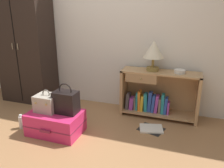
{
  "coord_description": "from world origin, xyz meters",
  "views": [
    {
      "loc": [
        1.23,
        -1.77,
        1.48
      ],
      "look_at": [
        0.32,
        0.86,
        0.55
      ],
      "focal_mm": 36.13,
      "sensor_mm": 36.0,
      "label": 1
    }
  ],
  "objects_px": {
    "bookshelf": "(156,95)",
    "train_case": "(47,103)",
    "bowl": "(180,71)",
    "suitcase_large": "(56,122)",
    "table_lamp": "(154,51)",
    "bottle": "(21,122)",
    "open_book_on_floor": "(151,129)",
    "handbag": "(66,102)",
    "wardrobe": "(25,44)"
  },
  "relations": [
    {
      "from": "bowl",
      "to": "open_book_on_floor",
      "type": "distance_m",
      "value": 0.85
    },
    {
      "from": "table_lamp",
      "to": "open_book_on_floor",
      "type": "distance_m",
      "value": 1.03
    },
    {
      "from": "bookshelf",
      "to": "suitcase_large",
      "type": "xyz_separation_m",
      "value": [
        -1.09,
        -0.9,
        -0.18
      ]
    },
    {
      "from": "wardrobe",
      "to": "bookshelf",
      "type": "distance_m",
      "value": 2.2
    },
    {
      "from": "handbag",
      "to": "wardrobe",
      "type": "bearing_deg",
      "value": 145.77
    },
    {
      "from": "bookshelf",
      "to": "suitcase_large",
      "type": "bearing_deg",
      "value": -140.58
    },
    {
      "from": "handbag",
      "to": "train_case",
      "type": "bearing_deg",
      "value": -172.03
    },
    {
      "from": "suitcase_large",
      "to": "bottle",
      "type": "bearing_deg",
      "value": -173.59
    },
    {
      "from": "open_book_on_floor",
      "to": "bowl",
      "type": "bearing_deg",
      "value": 57.15
    },
    {
      "from": "bookshelf",
      "to": "suitcase_large",
      "type": "relative_size",
      "value": 1.65
    },
    {
      "from": "wardrobe",
      "to": "table_lamp",
      "type": "bearing_deg",
      "value": 1.77
    },
    {
      "from": "wardrobe",
      "to": "train_case",
      "type": "relative_size",
      "value": 6.77
    },
    {
      "from": "bottle",
      "to": "open_book_on_floor",
      "type": "height_order",
      "value": "bottle"
    },
    {
      "from": "bookshelf",
      "to": "open_book_on_floor",
      "type": "bearing_deg",
      "value": -86.95
    },
    {
      "from": "handbag",
      "to": "bottle",
      "type": "height_order",
      "value": "handbag"
    },
    {
      "from": "bowl",
      "to": "suitcase_large",
      "type": "bearing_deg",
      "value": -147.46
    },
    {
      "from": "bookshelf",
      "to": "train_case",
      "type": "xyz_separation_m",
      "value": [
        -1.21,
        -0.88,
        0.07
      ]
    },
    {
      "from": "open_book_on_floor",
      "to": "table_lamp",
      "type": "bearing_deg",
      "value": 102.15
    },
    {
      "from": "table_lamp",
      "to": "suitcase_large",
      "type": "xyz_separation_m",
      "value": [
        -1.02,
        -0.9,
        -0.8
      ]
    },
    {
      "from": "bottle",
      "to": "table_lamp",
      "type": "bearing_deg",
      "value": 32.22
    },
    {
      "from": "wardrobe",
      "to": "bowl",
      "type": "relative_size",
      "value": 12.73
    },
    {
      "from": "wardrobe",
      "to": "bookshelf",
      "type": "relative_size",
      "value": 1.75
    },
    {
      "from": "train_case",
      "to": "handbag",
      "type": "relative_size",
      "value": 0.74
    },
    {
      "from": "bookshelf",
      "to": "bowl",
      "type": "distance_m",
      "value": 0.48
    },
    {
      "from": "table_lamp",
      "to": "train_case",
      "type": "distance_m",
      "value": 1.54
    },
    {
      "from": "bookshelf",
      "to": "open_book_on_floor",
      "type": "xyz_separation_m",
      "value": [
        0.02,
        -0.43,
        -0.31
      ]
    },
    {
      "from": "train_case",
      "to": "open_book_on_floor",
      "type": "distance_m",
      "value": 1.36
    },
    {
      "from": "wardrobe",
      "to": "handbag",
      "type": "xyz_separation_m",
      "value": [
        1.15,
        -0.78,
        -0.53
      ]
    },
    {
      "from": "table_lamp",
      "to": "suitcase_large",
      "type": "bearing_deg",
      "value": -138.8
    },
    {
      "from": "open_book_on_floor",
      "to": "bottle",
      "type": "bearing_deg",
      "value": -161.99
    },
    {
      "from": "wardrobe",
      "to": "bottle",
      "type": "bearing_deg",
      "value": -59.1
    },
    {
      "from": "bowl",
      "to": "train_case",
      "type": "relative_size",
      "value": 0.53
    },
    {
      "from": "suitcase_large",
      "to": "wardrobe",
      "type": "bearing_deg",
      "value": 140.64
    },
    {
      "from": "suitcase_large",
      "to": "handbag",
      "type": "bearing_deg",
      "value": 20.03
    },
    {
      "from": "handbag",
      "to": "bottle",
      "type": "xyz_separation_m",
      "value": [
        -0.62,
        -0.1,
        -0.33
      ]
    },
    {
      "from": "suitcase_large",
      "to": "train_case",
      "type": "height_order",
      "value": "train_case"
    },
    {
      "from": "table_lamp",
      "to": "bottle",
      "type": "height_order",
      "value": "table_lamp"
    },
    {
      "from": "bowl",
      "to": "train_case",
      "type": "height_order",
      "value": "bowl"
    },
    {
      "from": "table_lamp",
      "to": "open_book_on_floor",
      "type": "relative_size",
      "value": 1.13
    },
    {
      "from": "table_lamp",
      "to": "train_case",
      "type": "height_order",
      "value": "table_lamp"
    },
    {
      "from": "bookshelf",
      "to": "table_lamp",
      "type": "xyz_separation_m",
      "value": [
        -0.07,
        -0.0,
        0.63
      ]
    },
    {
      "from": "table_lamp",
      "to": "bottle",
      "type": "relative_size",
      "value": 2.16
    },
    {
      "from": "bowl",
      "to": "train_case",
      "type": "bearing_deg",
      "value": -149.87
    },
    {
      "from": "wardrobe",
      "to": "open_book_on_floor",
      "type": "relative_size",
      "value": 5.16
    },
    {
      "from": "train_case",
      "to": "open_book_on_floor",
      "type": "relative_size",
      "value": 0.76
    },
    {
      "from": "handbag",
      "to": "suitcase_large",
      "type": "bearing_deg",
      "value": -159.97
    },
    {
      "from": "bowl",
      "to": "train_case",
      "type": "xyz_separation_m",
      "value": [
        -1.5,
        -0.87,
        -0.31
      ]
    },
    {
      "from": "train_case",
      "to": "handbag",
      "type": "distance_m",
      "value": 0.25
    },
    {
      "from": "wardrobe",
      "to": "train_case",
      "type": "bearing_deg",
      "value": -42.15
    },
    {
      "from": "bowl",
      "to": "open_book_on_floor",
      "type": "relative_size",
      "value": 0.41
    }
  ]
}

